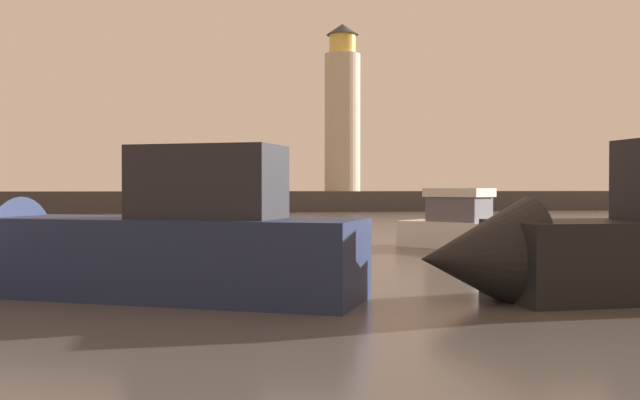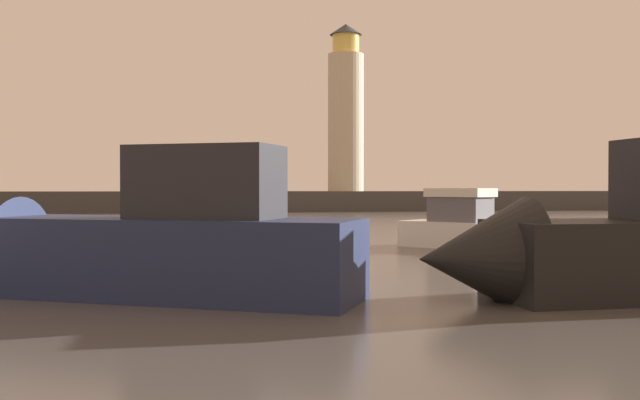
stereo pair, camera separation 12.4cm
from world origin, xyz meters
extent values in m
plane|color=#4C4742|center=(0.00, 30.97, 0.00)|extent=(220.00, 220.00, 0.00)
cube|color=#423F3D|center=(0.00, 61.95, 0.89)|extent=(81.36, 4.86, 1.78)
cylinder|color=beige|center=(9.32, 61.95, 7.94)|extent=(3.20, 3.20, 12.31)
cylinder|color=#F2CC59|center=(9.32, 61.95, 14.95)|extent=(2.40, 2.40, 1.72)
cone|color=#33383D|center=(9.32, 61.95, 16.31)|extent=(2.88, 2.88, 0.98)
cube|color=white|center=(4.55, 20.97, 0.45)|extent=(4.28, 4.93, 0.91)
cone|color=white|center=(6.30, 18.67, 0.50)|extent=(2.08, 2.07, 1.53)
cube|color=#595960|center=(4.30, 21.30, 1.33)|extent=(2.15, 2.29, 0.85)
cube|color=silver|center=(4.30, 21.30, 1.91)|extent=(2.37, 2.51, 0.30)
cone|color=black|center=(0.08, 9.84, 0.80)|extent=(2.11, 2.25, 2.22)
cube|color=#1E284C|center=(-5.40, 11.54, 0.75)|extent=(7.61, 5.34, 1.50)
cube|color=#232328|center=(-4.66, 11.16, 2.18)|extent=(3.08, 2.55, 1.35)
camera|label=1|loc=(-5.19, -2.62, 2.07)|focal=41.27mm
camera|label=2|loc=(-5.07, -2.65, 2.07)|focal=41.27mm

